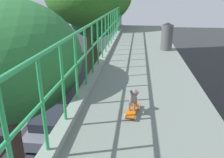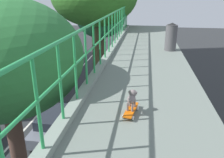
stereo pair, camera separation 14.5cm
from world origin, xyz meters
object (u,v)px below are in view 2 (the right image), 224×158
at_px(city_bus, 49,61).
at_px(toy_skateboard, 131,110).
at_px(car_grey_fifth, 56,122).
at_px(litter_bin, 171,36).
at_px(small_dog, 132,97).

relative_size(city_bus, toy_skateboard, 20.52).
bearing_deg(city_bus, car_grey_fifth, -65.37).
height_order(toy_skateboard, litter_bin, litter_bin).
xyz_separation_m(toy_skateboard, small_dog, (0.01, 0.05, 0.21)).
height_order(toy_skateboard, small_dog, small_dog).
bearing_deg(toy_skateboard, car_grey_fifth, 122.31).
bearing_deg(small_dog, city_bus, 118.37).
height_order(car_grey_fifth, small_dog, small_dog).
relative_size(toy_skateboard, small_dog, 1.71).
bearing_deg(toy_skateboard, litter_bin, 77.63).
bearing_deg(car_grey_fifth, city_bus, 114.63).
bearing_deg(car_grey_fifth, toy_skateboard, -57.69).
height_order(car_grey_fifth, toy_skateboard, toy_skateboard).
distance_m(car_grey_fifth, litter_bin, 8.85).
bearing_deg(litter_bin, city_bus, 130.00).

